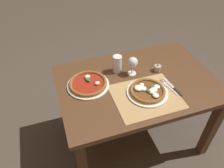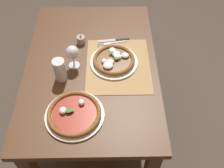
% 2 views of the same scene
% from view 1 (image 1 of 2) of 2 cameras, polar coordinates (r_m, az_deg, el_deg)
% --- Properties ---
extents(ground_plane, '(24.00, 24.00, 0.00)m').
position_cam_1_polar(ground_plane, '(2.26, 5.25, -13.56)').
color(ground_plane, '#473D33').
extents(dining_table, '(1.23, 0.82, 0.74)m').
position_cam_1_polar(dining_table, '(1.78, 6.48, -2.07)').
color(dining_table, '#4C301C').
rests_on(dining_table, ground).
extents(paper_placemat, '(0.47, 0.39, 0.00)m').
position_cam_1_polar(paper_placemat, '(1.59, 8.89, -3.18)').
color(paper_placemat, '#A88451').
rests_on(paper_placemat, dining_table).
extents(pizza_near, '(0.30, 0.30, 0.05)m').
position_cam_1_polar(pizza_near, '(1.60, 9.27, -1.82)').
color(pizza_near, white).
rests_on(pizza_near, paper_placemat).
extents(pizza_far, '(0.32, 0.32, 0.05)m').
position_cam_1_polar(pizza_far, '(1.65, -6.27, 0.07)').
color(pizza_far, white).
rests_on(pizza_far, dining_table).
extents(wine_glass, '(0.08, 0.08, 0.16)m').
position_cam_1_polar(wine_glass, '(1.71, 5.42, 5.47)').
color(wine_glass, silver).
rests_on(wine_glass, dining_table).
extents(pint_glass, '(0.07, 0.07, 0.15)m').
position_cam_1_polar(pint_glass, '(1.75, 1.39, 5.18)').
color(pint_glass, silver).
rests_on(pint_glass, dining_table).
extents(fork, '(0.06, 0.20, 0.00)m').
position_cam_1_polar(fork, '(1.69, 14.51, -0.71)').
color(fork, '#B7B7BC').
rests_on(fork, paper_placemat).
extents(knife, '(0.04, 0.22, 0.01)m').
position_cam_1_polar(knife, '(1.70, 15.54, -0.73)').
color(knife, black).
rests_on(knife, paper_placemat).
extents(votive_candle, '(0.06, 0.06, 0.07)m').
position_cam_1_polar(votive_candle, '(1.82, 11.79, 4.01)').
color(votive_candle, gray).
rests_on(votive_candle, dining_table).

